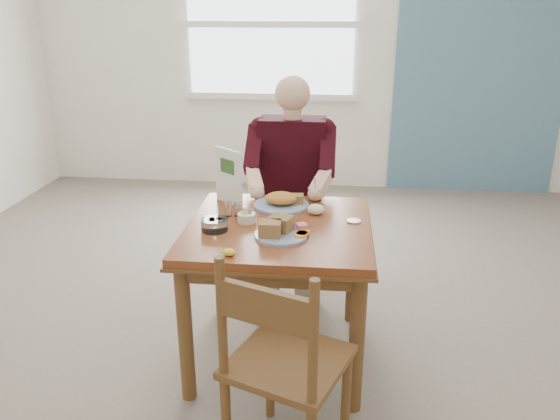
# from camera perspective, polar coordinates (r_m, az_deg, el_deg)

# --- Properties ---
(floor) EXTENTS (6.00, 6.00, 0.00)m
(floor) POSITION_cam_1_polar(r_m,az_deg,el_deg) (3.05, -0.12, -14.74)
(floor) COLOR #695F55
(floor) RESTS_ON ground
(wall_back) EXTENTS (5.50, 0.00, 5.50)m
(wall_back) POSITION_cam_1_polar(r_m,az_deg,el_deg) (5.49, 3.37, 16.71)
(wall_back) COLOR white
(wall_back) RESTS_ON ground
(accent_panel) EXTENTS (1.60, 0.02, 2.80)m
(accent_panel) POSITION_cam_1_polar(r_m,az_deg,el_deg) (5.63, 20.50, 15.61)
(accent_panel) COLOR teal
(accent_panel) RESTS_ON ground
(lemon_wedge) EXTENTS (0.06, 0.05, 0.03)m
(lemon_wedge) POSITION_cam_1_polar(r_m,az_deg,el_deg) (2.36, -5.36, -4.42)
(lemon_wedge) COLOR yellow
(lemon_wedge) RESTS_ON table
(napkin) EXTENTS (0.10, 0.09, 0.06)m
(napkin) POSITION_cam_1_polar(r_m,az_deg,el_deg) (2.82, 3.77, 0.08)
(napkin) COLOR white
(napkin) RESTS_ON table
(metal_dish) EXTENTS (0.08, 0.08, 0.01)m
(metal_dish) POSITION_cam_1_polar(r_m,az_deg,el_deg) (2.75, 7.70, -1.16)
(metal_dish) COLOR silver
(metal_dish) RESTS_ON table
(window) EXTENTS (1.72, 0.04, 1.42)m
(window) POSITION_cam_1_polar(r_m,az_deg,el_deg) (5.49, -1.01, 18.83)
(window) COLOR white
(window) RESTS_ON wall_back
(table) EXTENTS (0.92, 0.92, 0.75)m
(table) POSITION_cam_1_polar(r_m,az_deg,el_deg) (2.73, -0.12, -3.73)
(table) COLOR brown
(table) RESTS_ON ground
(chair_far) EXTENTS (0.42, 0.42, 0.95)m
(chair_far) POSITION_cam_1_polar(r_m,az_deg,el_deg) (3.52, 1.27, -0.81)
(chair_far) COLOR brown
(chair_far) RESTS_ON ground
(chair_near) EXTENTS (0.54, 0.54, 0.95)m
(chair_near) POSITION_cam_1_polar(r_m,az_deg,el_deg) (2.16, 0.30, -15.93)
(chair_near) COLOR brown
(chair_near) RESTS_ON ground
(diner) EXTENTS (0.53, 0.56, 1.39)m
(diner) POSITION_cam_1_polar(r_m,az_deg,el_deg) (3.33, 1.18, 3.96)
(diner) COLOR gray
(diner) RESTS_ON chair_far
(near_plate) EXTENTS (0.28, 0.27, 0.08)m
(near_plate) POSITION_cam_1_polar(r_m,az_deg,el_deg) (2.55, -0.07, -2.09)
(near_plate) COLOR white
(near_plate) RESTS_ON table
(far_plate) EXTENTS (0.32, 0.32, 0.08)m
(far_plate) POSITION_cam_1_polar(r_m,az_deg,el_deg) (2.92, 0.23, 0.92)
(far_plate) COLOR white
(far_plate) RESTS_ON table
(caddy) EXTENTS (0.12, 0.12, 0.07)m
(caddy) POSITION_cam_1_polar(r_m,az_deg,el_deg) (2.72, -3.52, -0.80)
(caddy) COLOR white
(caddy) RESTS_ON table
(shakers) EXTENTS (0.09, 0.05, 0.08)m
(shakers) POSITION_cam_1_polar(r_m,az_deg,el_deg) (2.80, -4.95, 0.18)
(shakers) COLOR white
(shakers) RESTS_ON table
(creamer) EXTENTS (0.17, 0.17, 0.06)m
(creamer) POSITION_cam_1_polar(r_m,az_deg,el_deg) (2.63, -6.86, -1.50)
(creamer) COLOR white
(creamer) RESTS_ON table
(menu) EXTENTS (0.17, 0.14, 0.30)m
(menu) POSITION_cam_1_polar(r_m,az_deg,el_deg) (2.95, -5.40, 3.54)
(menu) COLOR white
(menu) RESTS_ON table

